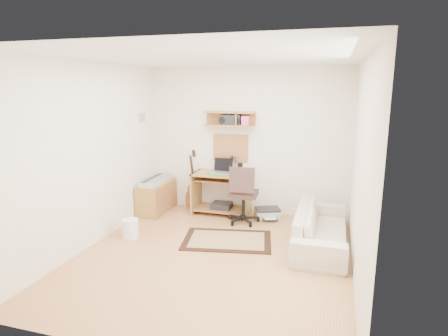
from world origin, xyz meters
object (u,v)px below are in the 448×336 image
(cabinet, at_px, (157,197))
(printer, at_px, (268,213))
(sofa, at_px, (321,222))
(desk, at_px, (222,194))
(task_chair, at_px, (244,194))

(cabinet, xyz_separation_m, printer, (2.02, 0.22, -0.19))
(cabinet, relative_size, sofa, 0.49)
(desk, xyz_separation_m, printer, (0.84, 0.01, -0.29))
(cabinet, xyz_separation_m, sofa, (2.96, -0.72, 0.08))
(cabinet, height_order, sofa, sofa)
(desk, xyz_separation_m, task_chair, (0.49, -0.33, 0.13))
(task_chair, relative_size, printer, 2.36)
(desk, distance_m, task_chair, 0.60)
(task_chair, bearing_deg, printer, 39.39)
(cabinet, bearing_deg, desk, 9.87)
(task_chair, bearing_deg, desk, 141.96)
(desk, height_order, printer, desk)
(desk, relative_size, cabinet, 1.11)
(cabinet, distance_m, printer, 2.05)
(task_chair, distance_m, sofa, 1.43)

